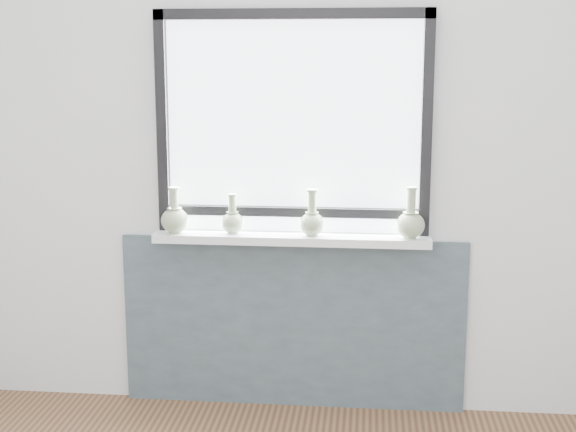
# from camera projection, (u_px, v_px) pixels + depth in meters

# --- Properties ---
(back_wall) EXTENTS (3.60, 0.02, 2.60)m
(back_wall) POSITION_uv_depth(u_px,v_px,m) (294.00, 148.00, 3.85)
(back_wall) COLOR silver
(back_wall) RESTS_ON ground
(apron_panel) EXTENTS (1.70, 0.03, 0.86)m
(apron_panel) POSITION_uv_depth(u_px,v_px,m) (293.00, 323.00, 3.99)
(apron_panel) COLOR #495D66
(apron_panel) RESTS_ON ground
(windowsill) EXTENTS (1.32, 0.18, 0.04)m
(windowsill) POSITION_uv_depth(u_px,v_px,m) (291.00, 238.00, 3.83)
(windowsill) COLOR white
(windowsill) RESTS_ON apron_panel
(window) EXTENTS (1.30, 0.06, 1.05)m
(window) POSITION_uv_depth(u_px,v_px,m) (293.00, 119.00, 3.78)
(window) COLOR black
(window) RESTS_ON windowsill
(vase_a) EXTENTS (0.13, 0.13, 0.22)m
(vase_a) POSITION_uv_depth(u_px,v_px,m) (175.00, 218.00, 3.84)
(vase_a) COLOR #9FB48A
(vase_a) RESTS_ON windowsill
(vase_b) EXTENTS (0.11, 0.11, 0.19)m
(vase_b) POSITION_uv_depth(u_px,v_px,m) (233.00, 220.00, 3.84)
(vase_b) COLOR #9FB48A
(vase_b) RESTS_ON windowsill
(vase_c) EXTENTS (0.12, 0.12, 0.22)m
(vase_c) POSITION_uv_depth(u_px,v_px,m) (312.00, 221.00, 3.78)
(vase_c) COLOR #9FB48A
(vase_c) RESTS_ON windowsill
(vase_d) EXTENTS (0.13, 0.13, 0.24)m
(vase_d) POSITION_uv_depth(u_px,v_px,m) (410.00, 222.00, 3.73)
(vase_d) COLOR #9FB48A
(vase_d) RESTS_ON windowsill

